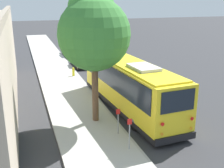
# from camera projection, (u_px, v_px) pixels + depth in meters

# --- Properties ---
(ground_plane) EXTENTS (160.00, 160.00, 0.00)m
(ground_plane) POSITION_uv_depth(u_px,v_px,m) (128.00, 103.00, 19.71)
(ground_plane) COLOR #333335
(sidewalk_slab) EXTENTS (80.00, 3.58, 0.15)m
(sidewalk_slab) POSITION_uv_depth(u_px,v_px,m) (76.00, 108.00, 18.57)
(sidewalk_slab) COLOR #B2AFA8
(sidewalk_slab) RESTS_ON ground
(curb_strip) EXTENTS (80.00, 0.14, 0.15)m
(curb_strip) POSITION_uv_depth(u_px,v_px,m) (103.00, 105.00, 19.13)
(curb_strip) COLOR #9D9A94
(curb_strip) RESTS_ON ground
(shuttle_bus) EXTENTS (11.11, 3.29, 3.36)m
(shuttle_bus) POSITION_uv_depth(u_px,v_px,m) (129.00, 83.00, 18.22)
(shuttle_bus) COLOR yellow
(shuttle_bus) RESTS_ON ground
(parked_sedan_tan) EXTENTS (4.20, 1.94, 1.32)m
(parked_sedan_tan) POSITION_uv_depth(u_px,v_px,m) (82.00, 61.00, 30.26)
(parked_sedan_tan) COLOR tan
(parked_sedan_tan) RESTS_ON ground
(parked_sedan_white) EXTENTS (4.61, 1.91, 1.26)m
(parked_sedan_white) POSITION_uv_depth(u_px,v_px,m) (72.00, 52.00, 35.48)
(parked_sedan_white) COLOR silver
(parked_sedan_white) RESTS_ON ground
(street_tree) EXTENTS (4.01, 4.01, 7.64)m
(street_tree) POSITION_uv_depth(u_px,v_px,m) (94.00, 29.00, 15.20)
(street_tree) COLOR brown
(street_tree) RESTS_ON sidewalk_slab
(sign_post_near) EXTENTS (0.06, 0.22, 1.56)m
(sign_post_near) POSITION_uv_depth(u_px,v_px,m) (129.00, 134.00, 13.23)
(sign_post_near) COLOR gray
(sign_post_near) RESTS_ON sidewalk_slab
(sign_post_far) EXTENTS (0.06, 0.22, 1.42)m
(sign_post_far) POSITION_uv_depth(u_px,v_px,m) (118.00, 121.00, 14.71)
(sign_post_far) COLOR gray
(sign_post_far) RESTS_ON sidewalk_slab
(fire_hydrant) EXTENTS (0.22, 0.22, 0.81)m
(fire_hydrant) POSITION_uv_depth(u_px,v_px,m) (73.00, 72.00, 25.96)
(fire_hydrant) COLOR gold
(fire_hydrant) RESTS_ON sidewalk_slab
(lane_stripe_mid) EXTENTS (2.40, 0.14, 0.01)m
(lane_stripe_mid) POSITION_uv_depth(u_px,v_px,m) (183.00, 111.00, 18.38)
(lane_stripe_mid) COLOR silver
(lane_stripe_mid) RESTS_ON ground
(lane_stripe_ahead) EXTENTS (2.40, 0.14, 0.01)m
(lane_stripe_ahead) POSITION_uv_depth(u_px,v_px,m) (145.00, 85.00, 23.83)
(lane_stripe_ahead) COLOR silver
(lane_stripe_ahead) RESTS_ON ground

